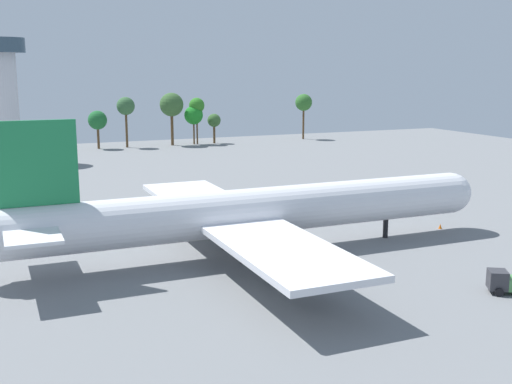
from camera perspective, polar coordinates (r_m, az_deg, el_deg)
The scene contains 6 objects.
ground_plane at distance 80.68m, azimuth 0.00°, elevation -5.58°, with size 266.46×266.46×0.00m, color slate.
cargo_airplane at distance 79.12m, azimuth -0.30°, elevation -1.83°, with size 66.61×53.32×17.76m.
cargo_loader at distance 71.56m, azimuth 21.96°, elevation -7.58°, with size 5.17×4.20×2.42m.
safety_cone_nose at distance 96.73m, azimuth 16.34°, elevation -2.99°, with size 0.51×0.51×0.73m, color orange.
control_tower at distance 171.28m, azimuth -21.68°, elevation 8.77°, with size 10.42×10.42×30.78m.
tree_line_backdrop at distance 193.70m, azimuth -10.38°, elevation 7.19°, with size 151.12×7.24×16.11m.
Camera 1 is at (-30.30, -71.13, 23.08)m, focal length 44.19 mm.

